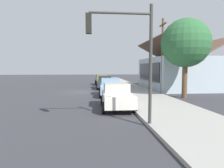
{
  "coord_description": "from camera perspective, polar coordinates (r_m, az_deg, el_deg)",
  "views": [
    {
      "loc": [
        21.56,
        1.13,
        2.54
      ],
      "look_at": [
        2.02,
        3.07,
        0.99
      ],
      "focal_mm": 32.01,
      "sensor_mm": 36.0,
      "label": 1
    }
  ],
  "objects": [
    {
      "name": "fire_hydrant_red",
      "position": [
        19.09,
        3.61,
        -1.65
      ],
      "size": [
        0.22,
        0.22,
        0.71
      ],
      "color": "red",
      "rests_on": "sidewalk_curb"
    },
    {
      "name": "shade_tree",
      "position": [
        18.35,
        20.29,
        10.82
      ],
      "size": [
        4.12,
        4.12,
        6.73
      ],
      "color": "brown",
      "rests_on": "ground"
    },
    {
      "name": "car_olive",
      "position": [
        30.84,
        -2.94,
        1.29
      ],
      "size": [
        4.42,
        2.12,
        1.59
      ],
      "rotation": [
        0.0,
        0.0,
        0.04
      ],
      "color": "olive",
      "rests_on": "ground"
    },
    {
      "name": "car_skyblue",
      "position": [
        18.61,
        -0.49,
        -0.81
      ],
      "size": [
        4.61,
        2.21,
        1.59
      ],
      "rotation": [
        0.0,
        0.0,
        -0.04
      ],
      "color": "#8CB7E0",
      "rests_on": "ground"
    },
    {
      "name": "utility_pole_wooden",
      "position": [
        20.95,
        14.2,
        8.17
      ],
      "size": [
        1.8,
        0.24,
        7.5
      ],
      "color": "brown",
      "rests_on": "ground"
    },
    {
      "name": "traffic_light_main",
      "position": [
        8.48,
        4.02,
        10.92
      ],
      "size": [
        0.37,
        2.79,
        5.2
      ],
      "color": "#383833",
      "rests_on": "ground"
    },
    {
      "name": "car_charcoal",
      "position": [
        24.93,
        -2.07,
        0.53
      ],
      "size": [
        4.53,
        2.15,
        1.59
      ],
      "rotation": [
        0.0,
        0.0,
        -0.05
      ],
      "color": "#2D3035",
      "rests_on": "ground"
    },
    {
      "name": "sidewalk_curb",
      "position": [
        22.16,
        6.0,
        -1.9
      ],
      "size": [
        60.0,
        4.2,
        0.16
      ],
      "primitive_type": "cube",
      "color": "#A3A099",
      "rests_on": "ground"
    },
    {
      "name": "car_ivory",
      "position": [
        12.71,
        1.32,
        -3.31
      ],
      "size": [
        4.33,
        2.01,
        1.59
      ],
      "rotation": [
        0.0,
        0.0,
        -0.01
      ],
      "color": "silver",
      "rests_on": "ground"
    },
    {
      "name": "ground_plane",
      "position": [
        21.74,
        -8.62,
        -2.26
      ],
      "size": [
        120.0,
        120.0,
        0.0
      ],
      "primitive_type": "plane",
      "color": "#38383D"
    },
    {
      "name": "storefront_building",
      "position": [
        26.55,
        18.48,
        3.22
      ],
      "size": [
        11.09,
        8.06,
        6.0
      ],
      "color": "#ADBCC6",
      "rests_on": "ground"
    }
  ]
}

